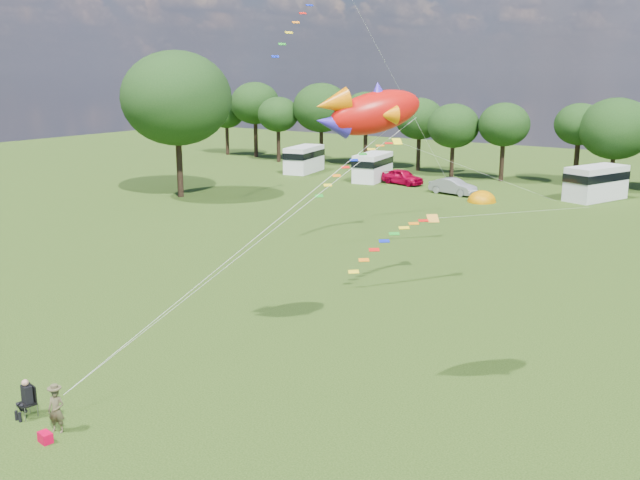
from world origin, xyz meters
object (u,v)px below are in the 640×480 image
Objects in this scene: car_b at (453,186)px; campervan_b at (373,166)px; car_a at (402,177)px; camp_chair at (28,394)px; campervan_c at (596,182)px; fish_kite at (367,112)px; kite_flyer at (56,410)px; big_tree at (176,98)px; tent_orange at (482,202)px; campervan_a at (304,158)px.

campervan_b reaches higher than car_b.
car_a reaches higher than camp_chair.
fish_kite is (3.33, -45.39, 8.59)m from campervan_c.
campervan_b is 55.76m from kite_flyer.
car_b is 44.29m from fish_kite.
fish_kite is at bearing -34.99° from big_tree.
campervan_c is at bearing 40.76° from tent_orange.
car_b is at bearing 57.90° from fish_kite.
car_b is at bearing -115.19° from campervan_b.
car_a is at bearing 77.70° from car_b.
camp_chair is (-1.75, 0.09, 0.06)m from kite_flyer.
campervan_a is at bearing 128.59° from camp_chair.
car_b is 49.77m from camp_chair.
big_tree is at bearing 155.27° from car_a.
car_a is at bearing 53.84° from big_tree.
campervan_b is (-3.81, 0.39, 0.77)m from car_a.
car_b is at bearing -112.36° from campervan_a.
car_b is 20.72m from campervan_a.
kite_flyer is at bearing -151.88° from car_a.
campervan_c is 4.41× the size of kite_flyer.
fish_kite is (8.14, 8.75, 9.40)m from camp_chair.
car_a is at bearing 156.67° from tent_orange.
tent_orange is (10.60, -4.57, -0.76)m from car_a.
campervan_a is (-0.14, 19.58, -7.43)m from big_tree.
camp_chair is (13.82, -51.80, 0.05)m from car_a.
campervan_b is 4.47× the size of camp_chair.
campervan_b is at bearing 161.00° from tent_orange.
campervan_c is at bearing -99.92° from campervan_a.
campervan_c is at bearing -71.41° from car_a.
fish_kite reaches higher than kite_flyer.
tent_orange is 0.72× the size of fish_kite.
campervan_c reaches higher than car_b.
kite_flyer is at bearing -162.05° from car_b.
campervan_c is 2.43× the size of tent_orange.
car_b reaches higher than camp_chair.
campervan_b is 0.91× the size of campervan_c.
kite_flyer is 1.75m from camp_chair.
fish_kite is (35.48, -44.32, 8.65)m from campervan_a.
campervan_a reaches higher than tent_orange.
fish_kite reaches higher than car_b.
car_b is 0.63× the size of campervan_c.
big_tree is 29.07m from tent_orange.
big_tree reaches higher than kite_flyer.
tent_orange is at bearing 53.88° from fish_kite.
campervan_b is 1.60× the size of fish_kite.
tent_orange is at bearing -110.70° from car_b.
big_tree is 1.95× the size of campervan_c.
fish_kite reaches higher than campervan_c.
tent_orange is at bearing -118.92° from campervan_b.
car_a is 1.09× the size of car_b.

